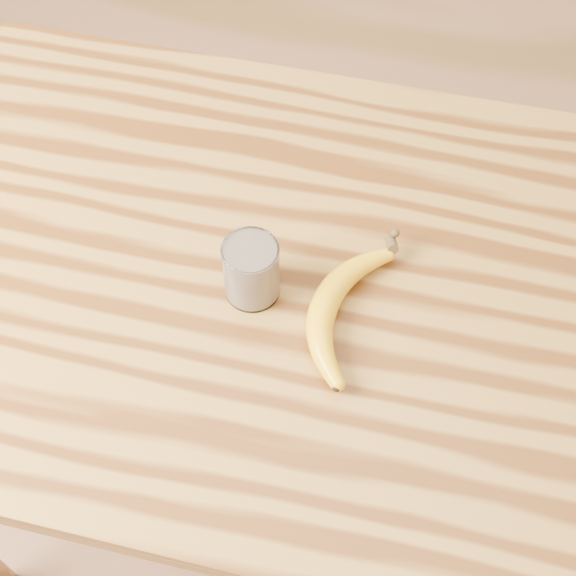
# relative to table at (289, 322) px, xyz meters

# --- Properties ---
(table) EXTENTS (1.20, 0.80, 0.90)m
(table) POSITION_rel_table_xyz_m (0.00, 0.00, 0.00)
(table) COLOR olive
(table) RESTS_ON ground
(smoothie_glass) EXTENTS (0.07, 0.07, 0.09)m
(smoothie_glass) POSITION_rel_table_xyz_m (-0.04, -0.04, 0.18)
(smoothie_glass) COLOR white
(smoothie_glass) RESTS_ON table
(banana) EXTENTS (0.15, 0.32, 0.04)m
(banana) POSITION_rel_table_xyz_m (0.06, -0.05, 0.15)
(banana) COLOR #EBAA10
(banana) RESTS_ON table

